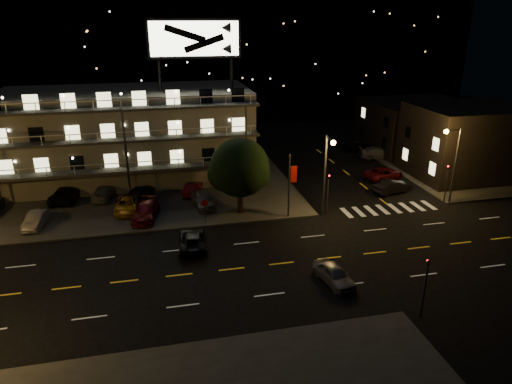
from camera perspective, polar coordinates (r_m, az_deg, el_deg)
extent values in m
plane|color=black|center=(36.00, 0.10, -9.27)|extent=(140.00, 140.00, 0.00)
cube|color=#333330|center=(53.95, -19.45, 0.17)|extent=(44.00, 24.00, 0.15)
cube|color=#333330|center=(64.95, 22.65, 3.18)|extent=(16.00, 24.00, 0.15)
cube|color=gray|center=(55.99, -15.58, 6.64)|extent=(28.00, 12.00, 10.00)
cube|color=gray|center=(55.00, -16.12, 11.93)|extent=(28.00, 12.00, 0.50)
cube|color=#333330|center=(49.85, -15.65, 2.68)|extent=(28.00, 1.80, 0.25)
cube|color=#333330|center=(48.98, -16.01, 6.24)|extent=(28.00, 1.80, 0.25)
cube|color=#333330|center=(48.31, -16.39, 9.90)|extent=(28.00, 1.80, 0.25)
cylinder|color=black|center=(52.67, -11.97, 14.13)|extent=(0.36, 0.36, 3.50)
cylinder|color=black|center=(53.41, -3.10, 14.62)|extent=(0.36, 0.36, 3.50)
cube|color=black|center=(52.61, -7.71, 18.47)|extent=(10.20, 0.50, 4.20)
cube|color=white|center=(52.31, -7.68, 18.46)|extent=(9.60, 0.06, 3.60)
cube|color=black|center=(60.81, 25.29, 5.76)|extent=(14.00, 10.00, 8.50)
cube|color=black|center=(70.54, 19.41, 7.82)|extent=(14.00, 12.00, 7.00)
cube|color=black|center=(100.76, -9.10, 17.23)|extent=(120.00, 20.00, 24.00)
cylinder|color=#2D2D30|center=(43.91, 8.58, 1.96)|extent=(0.20, 0.20, 8.00)
cylinder|color=#2D2D30|center=(42.12, 9.24, 6.50)|extent=(0.12, 1.80, 0.12)
sphere|color=#FFAD3F|center=(41.43, 9.63, 6.09)|extent=(0.44, 0.44, 0.44)
cylinder|color=#2D2D30|center=(50.54, 23.60, 2.94)|extent=(0.20, 0.20, 8.00)
cylinder|color=#2D2D30|center=(49.14, 23.48, 7.11)|extent=(1.80, 0.12, 0.12)
sphere|color=#FFAD3F|center=(48.70, 22.69, 6.99)|extent=(0.44, 0.44, 0.44)
cylinder|color=#2D2D30|center=(45.02, 8.93, -0.57)|extent=(0.14, 0.14, 3.60)
imported|color=black|center=(44.23, 9.10, 2.21)|extent=(0.20, 0.16, 1.00)
sphere|color=#FF0C0C|center=(44.16, 9.15, 2.03)|extent=(0.14, 0.14, 0.14)
cylinder|color=#2D2D30|center=(31.54, 20.27, -11.67)|extent=(0.14, 0.14, 3.60)
imported|color=black|center=(30.42, 20.81, -8.00)|extent=(0.20, 0.16, 1.00)
sphere|color=#FF0C0C|center=(30.55, 20.67, -8.06)|extent=(0.14, 0.14, 0.14)
cylinder|color=#2D2D30|center=(51.06, 22.66, 0.64)|extent=(0.14, 0.14, 3.60)
imported|color=black|center=(50.38, 23.02, 3.09)|extent=(0.16, 0.20, 1.00)
sphere|color=#FF0C0C|center=(50.34, 22.90, 2.98)|extent=(0.14, 0.14, 0.14)
cylinder|color=#2D2D30|center=(43.17, 4.13, 0.68)|extent=(0.16, 0.16, 6.40)
cube|color=#BA100D|center=(42.90, 4.75, 2.23)|extent=(0.60, 0.04, 1.60)
cylinder|color=#2D2D30|center=(42.67, -6.39, -2.69)|extent=(0.08, 0.08, 2.20)
cylinder|color=#BA100D|center=(42.22, -6.44, -1.41)|extent=(0.91, 0.04, 0.91)
cylinder|color=black|center=(44.63, -1.99, -0.97)|extent=(0.55, 0.55, 2.64)
sphere|color=black|center=(43.50, -2.05, 3.06)|extent=(5.71, 5.71, 5.71)
sphere|color=black|center=(43.92, -3.83, 2.30)|extent=(3.52, 3.52, 3.52)
sphere|color=black|center=(43.46, -0.37, 2.45)|extent=(3.30, 3.30, 3.30)
imported|color=gray|center=(46.50, -25.78, -3.11)|extent=(1.92, 4.19, 1.33)
imported|color=orange|center=(46.87, -15.83, -1.58)|extent=(2.48, 4.78, 1.29)
imported|color=#610D15|center=(44.70, -13.61, -2.34)|extent=(3.01, 5.40, 1.48)
imported|color=gray|center=(46.49, -6.67, -0.95)|extent=(2.39, 4.55, 1.48)
imported|color=black|center=(51.77, -22.62, -0.16)|extent=(3.23, 5.64, 1.48)
imported|color=gray|center=(50.98, -18.39, 0.01)|extent=(2.91, 4.98, 1.35)
imported|color=black|center=(49.66, -14.32, -0.04)|extent=(3.20, 4.57, 1.44)
imported|color=#610D15|center=(49.94, -7.91, 0.45)|extent=(2.58, 4.15, 1.29)
imported|color=black|center=(52.37, 16.73, 0.65)|extent=(4.73, 2.55, 1.48)
imported|color=#610D15|center=(56.61, 15.66, 2.25)|extent=(5.62, 3.81, 1.43)
imported|color=gray|center=(64.97, 15.07, 4.74)|extent=(5.55, 3.01, 1.53)
imported|color=black|center=(68.41, 12.73, 5.72)|extent=(4.37, 1.83, 1.48)
imported|color=gray|center=(34.12, 9.74, -10.11)|extent=(2.37, 4.27, 1.37)
imported|color=black|center=(38.86, -7.90, -5.94)|extent=(2.57, 5.00, 1.35)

